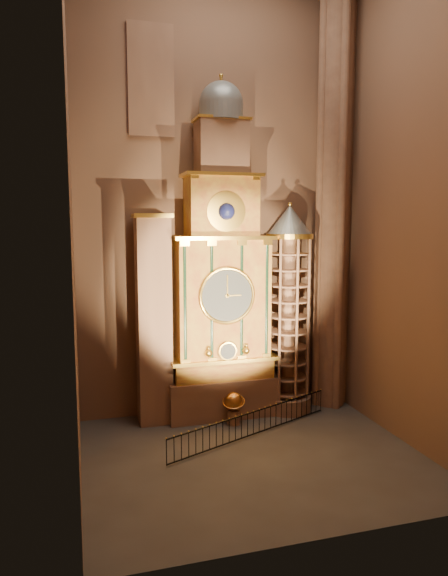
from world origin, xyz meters
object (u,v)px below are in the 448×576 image
object	(u,v)px
portrait_tower	(154,319)
iron_railing	(253,423)
celestial_globe	(234,405)
astronomical_clock	(221,285)
stair_turret	(288,311)

from	to	relation	value
portrait_tower	iron_railing	xyz separation A→B (m)	(4.08, -3.02, -4.54)
portrait_tower	iron_railing	bearing A→B (deg)	-36.52
celestial_globe	iron_railing	xyz separation A→B (m)	(0.46, -1.61, -0.35)
astronomical_clock	stair_turret	world-z (taller)	astronomical_clock
astronomical_clock	stair_turret	xyz separation A→B (m)	(3.50, -0.26, -1.41)
astronomical_clock	stair_turret	distance (m)	3.78
astronomical_clock	portrait_tower	xyz separation A→B (m)	(-3.40, 0.02, -1.53)
portrait_tower	iron_railing	world-z (taller)	portrait_tower
iron_railing	stair_turret	bearing A→B (deg)	44.22
celestial_globe	iron_railing	world-z (taller)	celestial_globe
stair_turret	celestial_globe	size ratio (longest dim) A/B	6.75
astronomical_clock	celestial_globe	world-z (taller)	astronomical_clock
iron_railing	astronomical_clock	bearing A→B (deg)	102.79
iron_railing	celestial_globe	bearing A→B (deg)	106.01
astronomical_clock	celestial_globe	xyz separation A→B (m)	(0.22, -1.39, -5.72)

